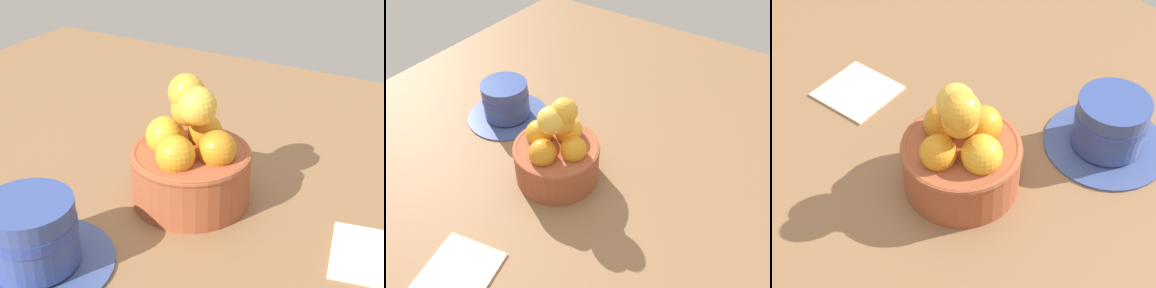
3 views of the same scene
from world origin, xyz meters
The scene contains 4 objects.
ground_plane centered at (0.00, 0.00, -2.33)cm, with size 123.55×97.66×4.66cm, color brown.
terracotta_bowl centered at (0.05, -0.03, 5.19)cm, with size 13.82×13.82×15.05cm.
coffee_cup centered at (7.39, 17.73, 3.41)cm, with size 15.56×15.56×7.43cm.
folded_napkin centered at (-21.90, 0.33, 0.30)cm, with size 9.75×9.24×0.60cm, color beige.
Camera 1 is at (-26.99, 47.22, 36.00)cm, focal length 51.71 mm.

